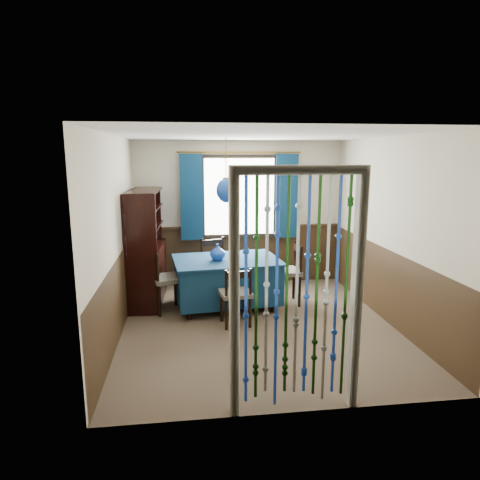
{
  "coord_description": "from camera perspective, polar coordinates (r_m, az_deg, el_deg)",
  "views": [
    {
      "loc": [
        -0.93,
        -5.35,
        2.26
      ],
      "look_at": [
        -0.17,
        0.54,
        1.07
      ],
      "focal_mm": 32.0,
      "sensor_mm": 36.0,
      "label": 1
    }
  ],
  "objects": [
    {
      "name": "bowl_shelf",
      "position": [
        6.46,
        -12.22,
        1.73
      ],
      "size": [
        0.23,
        0.23,
        0.05
      ],
      "primitive_type": "imported",
      "rotation": [
        0.0,
        0.0,
        0.19
      ],
      "color": "beige",
      "rests_on": "sideboard"
    },
    {
      "name": "vase_sideboard",
      "position": [
        6.99,
        -11.8,
        0.31
      ],
      "size": [
        0.18,
        0.18,
        0.17
      ],
      "primitive_type": "imported",
      "rotation": [
        0.0,
        0.0,
        -0.1
      ],
      "color": "beige",
      "rests_on": "sideboard"
    },
    {
      "name": "wainscot_right",
      "position": [
        6.26,
        18.82,
        -5.65
      ],
      "size": [
        0.0,
        4.0,
        4.0
      ],
      "primitive_type": "plane",
      "rotation": [
        1.57,
        0.0,
        -1.57
      ],
      "color": "#352414",
      "rests_on": "ground"
    },
    {
      "name": "wall_back",
      "position": [
        7.48,
        -0.13,
        3.55
      ],
      "size": [
        3.6,
        0.0,
        3.6
      ],
      "primitive_type": "plane",
      "rotation": [
        1.57,
        0.0,
        0.0
      ],
      "color": "beige",
      "rests_on": "ground"
    },
    {
      "name": "ceiling",
      "position": [
        5.44,
        2.59,
        13.82
      ],
      "size": [
        4.0,
        4.0,
        0.0
      ],
      "primitive_type": "plane",
      "rotation": [
        3.14,
        0.0,
        0.0
      ],
      "color": "silver",
      "rests_on": "ground"
    },
    {
      "name": "wainscot_back",
      "position": [
        7.61,
        -0.12,
        -2.07
      ],
      "size": [
        3.6,
        0.0,
        3.6
      ],
      "primitive_type": "plane",
      "rotation": [
        1.57,
        0.0,
        0.0
      ],
      "color": "#352414",
      "rests_on": "ground"
    },
    {
      "name": "doorway",
      "position": [
        3.74,
        7.54,
        -7.68
      ],
      "size": [
        1.16,
        0.12,
        2.18
      ],
      "primitive_type": null,
      "color": "silver",
      "rests_on": "ground"
    },
    {
      "name": "vase_table",
      "position": [
        6.27,
        -3.0,
        -1.7
      ],
      "size": [
        0.22,
        0.22,
        0.22
      ],
      "primitive_type": "imported",
      "rotation": [
        0.0,
        0.0,
        0.06
      ],
      "color": "#163D9B",
      "rests_on": "dining_table"
    },
    {
      "name": "wall_left",
      "position": [
        5.52,
        -16.28,
        0.3
      ],
      "size": [
        0.0,
        4.0,
        4.0
      ],
      "primitive_type": "plane",
      "rotation": [
        1.57,
        0.0,
        1.57
      ],
      "color": "beige",
      "rests_on": "ground"
    },
    {
      "name": "wainscot_front",
      "position": [
        3.91,
        7.5,
        -15.53
      ],
      "size": [
        3.6,
        0.0,
        3.6
      ],
      "primitive_type": "plane",
      "rotation": [
        -1.57,
        0.0,
        0.0
      ],
      "color": "#352414",
      "rests_on": "ground"
    },
    {
      "name": "wall_front",
      "position": [
        3.63,
        7.87,
        -4.99
      ],
      "size": [
        3.6,
        0.0,
        3.6
      ],
      "primitive_type": "plane",
      "rotation": [
        -1.57,
        0.0,
        0.0
      ],
      "color": "beige",
      "rests_on": "ground"
    },
    {
      "name": "chair_far",
      "position": [
        7.01,
        -3.2,
        -3.36
      ],
      "size": [
        0.57,
        0.55,
        0.92
      ],
      "rotation": [
        0.0,
        0.0,
        3.46
      ],
      "color": "black",
      "rests_on": "floor"
    },
    {
      "name": "window",
      "position": [
        7.4,
        -0.09,
        5.8
      ],
      "size": [
        1.32,
        0.12,
        1.42
      ],
      "primitive_type": "cube",
      "color": "black",
      "rests_on": "wall_back"
    },
    {
      "name": "floor",
      "position": [
        5.89,
        2.37,
        -11.28
      ],
      "size": [
        4.0,
        4.0,
        0.0
      ],
      "primitive_type": "plane",
      "color": "brown",
      "rests_on": "ground"
    },
    {
      "name": "wall_right",
      "position": [
        6.1,
        19.39,
        1.12
      ],
      "size": [
        0.0,
        4.0,
        4.0
      ],
      "primitive_type": "plane",
      "rotation": [
        1.57,
        0.0,
        -1.57
      ],
      "color": "beige",
      "rests_on": "ground"
    },
    {
      "name": "chair_near",
      "position": [
        5.73,
        -0.54,
        -7.24
      ],
      "size": [
        0.45,
        0.43,
        0.82
      ],
      "rotation": [
        0.0,
        0.0,
        0.12
      ],
      "color": "black",
      "rests_on": "floor"
    },
    {
      "name": "sideboard",
      "position": [
        6.79,
        -12.37,
        -3.08
      ],
      "size": [
        0.52,
        1.35,
        1.74
      ],
      "rotation": [
        0.0,
        0.0,
        -0.05
      ],
      "color": "black",
      "rests_on": "floor"
    },
    {
      "name": "dining_table",
      "position": [
        6.43,
        -1.79,
        -5.23
      ],
      "size": [
        1.64,
        1.22,
        0.74
      ],
      "rotation": [
        0.0,
        0.0,
        0.1
      ],
      "color": "#0F2F4F",
      "rests_on": "floor"
    },
    {
      "name": "pendant_lamp",
      "position": [
        6.18,
        -1.87,
        6.65
      ],
      "size": [
        0.28,
        0.28,
        0.92
      ],
      "color": "olive",
      "rests_on": "ceiling"
    },
    {
      "name": "wainscot_left",
      "position": [
        5.7,
        -15.71,
        -7.12
      ],
      "size": [
        0.0,
        4.0,
        4.0
      ],
      "primitive_type": "plane",
      "rotation": [
        1.57,
        0.0,
        1.57
      ],
      "color": "#352414",
      "rests_on": "ground"
    },
    {
      "name": "chair_right",
      "position": [
        6.61,
        6.34,
        -4.24
      ],
      "size": [
        0.45,
        0.47,
        0.93
      ],
      "rotation": [
        0.0,
        0.0,
        1.55
      ],
      "color": "black",
      "rests_on": "floor"
    },
    {
      "name": "chair_left",
      "position": [
        6.32,
        -9.95,
        -5.17
      ],
      "size": [
        0.55,
        0.57,
        0.91
      ],
      "rotation": [
        0.0,
        0.0,
        -1.25
      ],
      "color": "black",
      "rests_on": "floor"
    }
  ]
}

